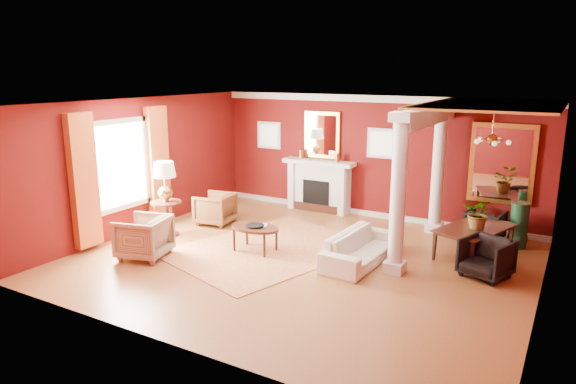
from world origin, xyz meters
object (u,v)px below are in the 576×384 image
Objects in this scene: armchair_stripe at (144,235)px; dining_table at (476,234)px; coffee_table at (255,229)px; armchair_leopard at (215,207)px; side_table at (165,186)px; sofa at (361,243)px.

armchair_stripe is 0.53× the size of dining_table.
armchair_leopard is at bearing 149.31° from coffee_table.
side_table is (-0.54, 1.21, 0.66)m from armchair_stripe.
sofa reaches higher than coffee_table.
armchair_leopard is 2.41m from armchair_stripe.
sofa is at bearing 12.78° from coffee_table.
side_table is (-4.21, -0.57, 0.71)m from sofa.
dining_table reaches higher than armchair_stripe.
armchair_leopard is at bearing 169.42° from armchair_stripe.
sofa is 1.19× the size of dining_table.
side_table reaches higher than coffee_table.
armchair_leopard reaches higher than sofa.
dining_table is (1.77, 1.37, 0.08)m from sofa.
armchair_stripe is 1.48m from side_table.
coffee_table is 4.21m from dining_table.
coffee_table is (1.82, -1.08, 0.06)m from armchair_leopard.
armchair_leopard is 2.12m from coffee_table.
coffee_table is 0.62× the size of side_table.
coffee_table is (1.65, 1.32, 0.02)m from armchair_stripe.
armchair_stripe is at bearing 119.37° from sofa.
dining_table is at bearing -48.71° from sofa.
armchair_stripe is at bearing -141.19° from coffee_table.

